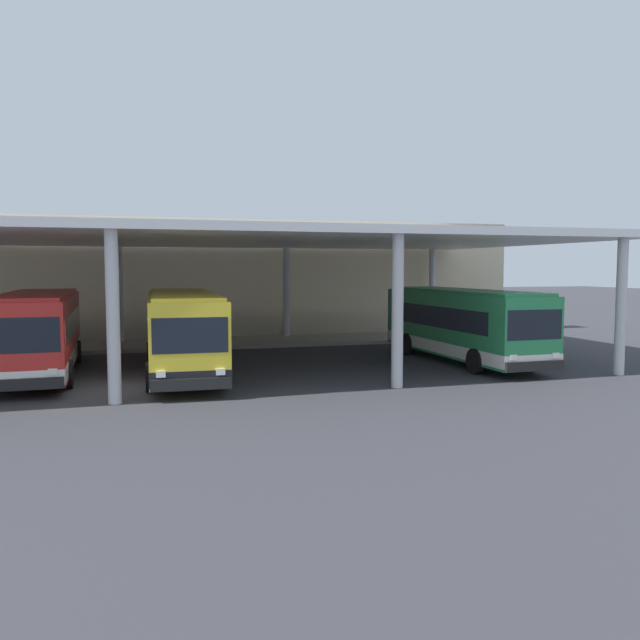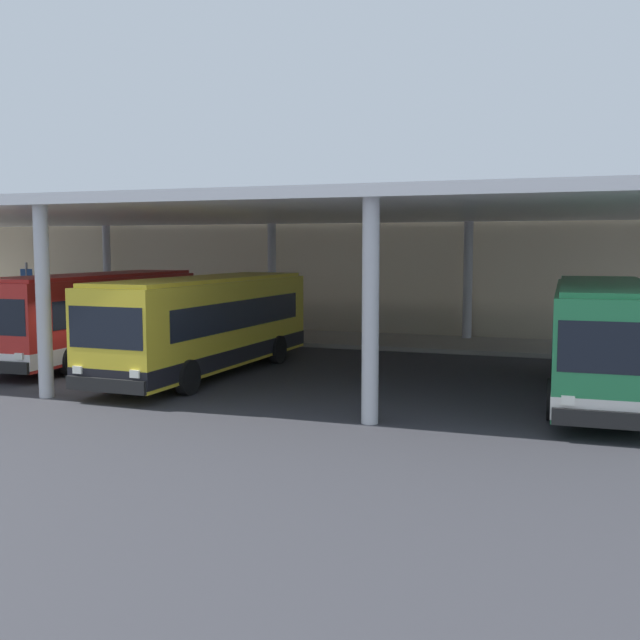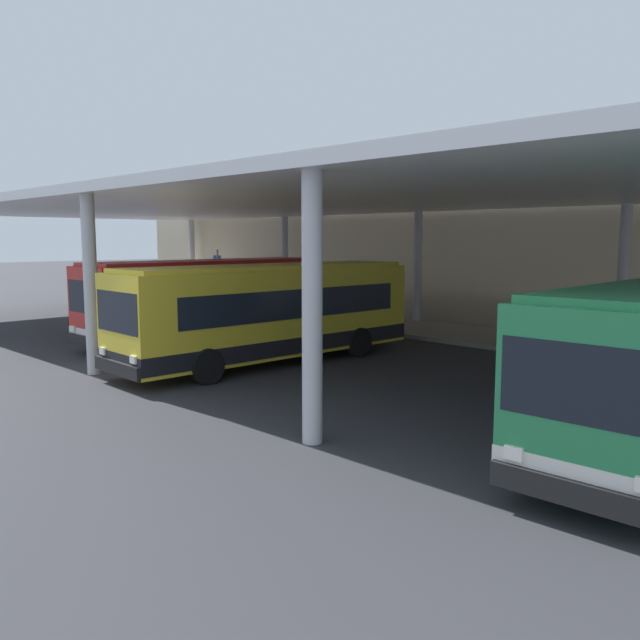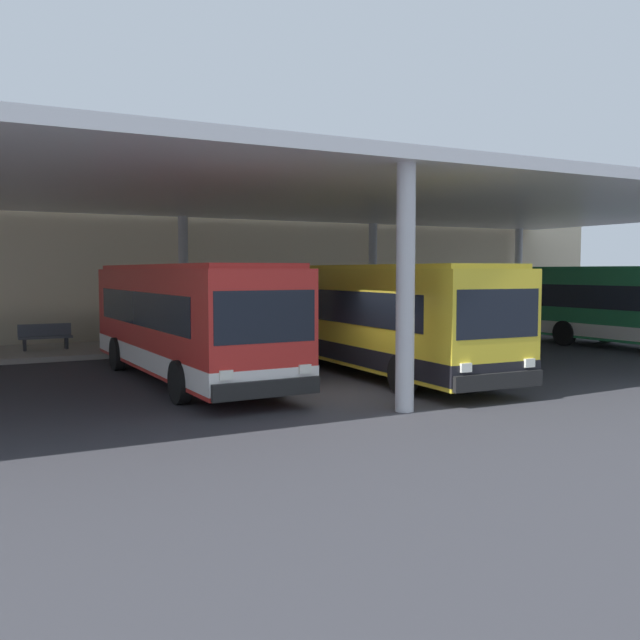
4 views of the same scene
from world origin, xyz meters
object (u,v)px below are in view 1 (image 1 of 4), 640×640
(bus_second_bay, at_px, (183,332))
(bench_waiting, at_px, (0,338))
(bus_middle_bay, at_px, (462,324))
(trash_bin, at_px, (49,338))
(bus_nearest_bay, at_px, (38,332))

(bus_second_bay, height_order, bench_waiting, bus_second_bay)
(bus_middle_bay, bearing_deg, bus_second_bay, -179.17)
(bus_second_bay, height_order, trash_bin, bus_second_bay)
(bench_waiting, relative_size, trash_bin, 1.84)
(bus_nearest_bay, height_order, bus_middle_bay, same)
(bus_nearest_bay, distance_m, bus_middle_bay, 17.39)
(bus_second_bay, relative_size, bus_middle_bay, 1.00)
(trash_bin, bearing_deg, bus_second_bay, -57.63)
(bus_nearest_bay, xyz_separation_m, bus_middle_bay, (17.34, -1.29, 0.00))
(bus_middle_bay, distance_m, trash_bin, 19.96)
(bus_middle_bay, height_order, bench_waiting, bus_middle_bay)
(trash_bin, bearing_deg, bus_nearest_bay, -86.38)
(bus_nearest_bay, height_order, bench_waiting, bus_nearest_bay)
(trash_bin, bearing_deg, bench_waiting, 170.03)
(bus_middle_bay, xyz_separation_m, trash_bin, (-17.82, 8.93, -0.98))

